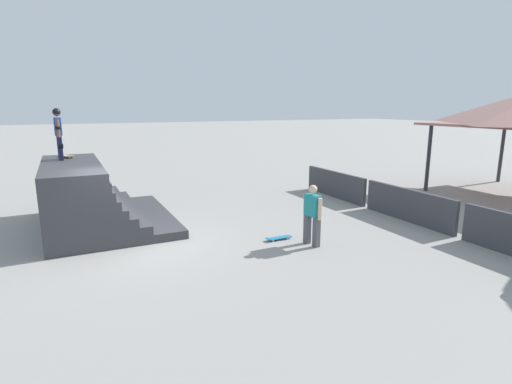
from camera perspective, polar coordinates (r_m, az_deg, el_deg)
ground_plane at (r=11.22m, az=-17.42°, el=-7.36°), size 160.00×160.00×0.00m
quarter_pipe_ramp at (r=13.18m, az=-22.93°, el=-1.03°), size 4.94×3.60×1.99m
skater_on_deck at (r=13.87m, az=-26.39°, el=7.89°), size 0.67×0.24×1.59m
skateboard_on_deck at (r=14.47m, az=-25.47°, el=4.68°), size 0.79×0.50×0.09m
bystander_walking at (r=10.62m, az=8.05°, el=-2.86°), size 0.66×0.29×1.64m
skateboard_on_ground at (r=11.17m, az=3.17°, el=-6.57°), size 0.21×0.76×0.09m
barrier_fence at (r=13.71m, az=20.87°, el=-1.77°), size 11.32×0.12×1.05m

